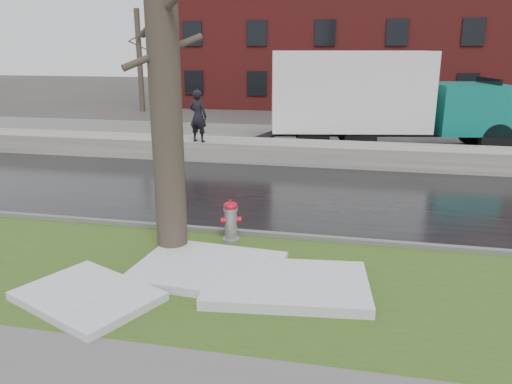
% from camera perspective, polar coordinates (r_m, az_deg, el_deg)
% --- Properties ---
extents(ground, '(120.00, 120.00, 0.00)m').
position_cam_1_polar(ground, '(10.38, -2.41, -7.03)').
color(ground, '#47423D').
rests_on(ground, ground).
extents(verge, '(60.00, 4.50, 0.04)m').
position_cam_1_polar(verge, '(9.27, -4.36, -9.88)').
color(verge, '#2B511B').
rests_on(verge, ground).
extents(road, '(60.00, 7.00, 0.03)m').
position_cam_1_polar(road, '(14.52, 1.99, -0.12)').
color(road, black).
rests_on(road, ground).
extents(parking_lot, '(60.00, 9.00, 0.03)m').
position_cam_1_polar(parking_lot, '(22.73, 5.78, 5.77)').
color(parking_lot, slate).
rests_on(parking_lot, ground).
extents(curb, '(60.00, 0.15, 0.14)m').
position_cam_1_polar(curb, '(11.25, -1.15, -4.74)').
color(curb, slate).
rests_on(curb, ground).
extents(snowbank, '(60.00, 1.60, 0.75)m').
position_cam_1_polar(snowbank, '(18.47, 4.30, 4.53)').
color(snowbank, '#B0ACA1').
rests_on(snowbank, ground).
extents(brick_building, '(26.00, 12.00, 10.00)m').
position_cam_1_polar(brick_building, '(39.24, 11.97, 17.17)').
color(brick_building, maroon).
rests_on(brick_building, ground).
extents(bg_tree_left, '(1.40, 1.62, 6.50)m').
position_cam_1_polar(bg_tree_left, '(34.40, -13.17, 14.51)').
color(bg_tree_left, brown).
rests_on(bg_tree_left, ground).
extents(bg_tree_center, '(1.40, 1.62, 6.50)m').
position_cam_1_polar(bg_tree_center, '(36.23, -1.45, 14.97)').
color(bg_tree_center, brown).
rests_on(bg_tree_center, ground).
extents(fire_hydrant, '(0.46, 0.44, 0.93)m').
position_cam_1_polar(fire_hydrant, '(10.74, -2.90, -3.13)').
color(fire_hydrant, '#93979A').
rests_on(fire_hydrant, verge).
extents(tree, '(1.48, 1.66, 7.72)m').
position_cam_1_polar(tree, '(9.77, -10.53, 14.99)').
color(tree, brown).
rests_on(tree, verge).
extents(box_truck, '(12.05, 4.56, 3.98)m').
position_cam_1_polar(box_truck, '(21.23, 13.95, 10.34)').
color(box_truck, black).
rests_on(box_truck, ground).
extents(worker, '(0.77, 0.60, 1.89)m').
position_cam_1_polar(worker, '(18.44, -6.65, 8.62)').
color(worker, black).
rests_on(worker, snowbank).
extents(snow_patch_near, '(2.75, 2.20, 0.16)m').
position_cam_1_polar(snow_patch_near, '(9.46, -5.48, -8.69)').
color(snow_patch_near, white).
rests_on(snow_patch_near, verge).
extents(snow_patch_far, '(2.66, 2.36, 0.14)m').
position_cam_1_polar(snow_patch_far, '(8.92, -18.70, -11.21)').
color(snow_patch_far, white).
rests_on(snow_patch_far, verge).
extents(snow_patch_side, '(2.98, 2.09, 0.18)m').
position_cam_1_polar(snow_patch_side, '(8.82, 3.54, -10.50)').
color(snow_patch_side, white).
rests_on(snow_patch_side, verge).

